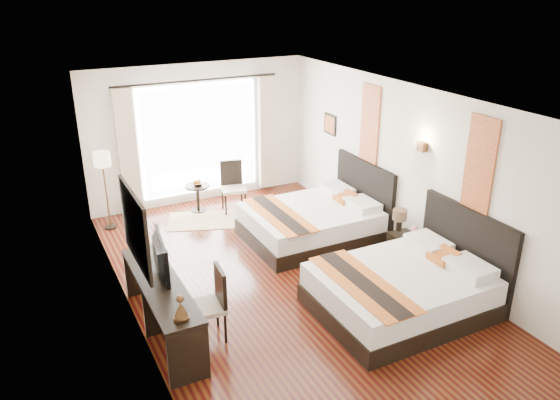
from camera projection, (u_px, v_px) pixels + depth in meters
name	position (u px, v px, depth m)	size (l,w,h in m)	color
floor	(285.00, 282.00, 8.31)	(4.50, 7.50, 0.01)	black
ceiling	(286.00, 100.00, 7.25)	(4.50, 7.50, 0.02)	white
wall_headboard	(410.00, 173.00, 8.72)	(0.01, 7.50, 2.80)	silver
wall_desk	(127.00, 227.00, 6.84)	(0.01, 7.50, 2.80)	silver
wall_window	(199.00, 134.00, 10.87)	(4.50, 0.01, 2.80)	silver
wall_entry	(485.00, 341.00, 4.69)	(4.50, 0.01, 2.80)	silver
window_glass	(199.00, 139.00, 10.90)	(2.40, 0.02, 2.20)	white
sheer_curtain	(200.00, 140.00, 10.85)	(2.30, 0.02, 2.10)	white
drape_left	(127.00, 151.00, 10.21)	(0.35, 0.14, 2.35)	beige
drape_right	(267.00, 133.00, 11.43)	(0.35, 0.14, 2.35)	beige
art_panel_near	(480.00, 165.00, 7.35)	(0.03, 0.50, 1.35)	maroon
art_panel_far	(370.00, 124.00, 9.43)	(0.03, 0.50, 1.35)	maroon
wall_sconce	(422.00, 147.00, 8.26)	(0.10, 0.14, 0.14)	#483019
mirror_frame	(135.00, 228.00, 6.45)	(0.04, 1.25, 0.95)	black
mirror_glass	(137.00, 228.00, 6.46)	(0.01, 1.12, 0.82)	white
bed_near	(406.00, 288.00, 7.51)	(2.31, 1.80, 1.31)	black
bed_far	(315.00, 221.00, 9.60)	(2.25, 1.75, 1.27)	black
nightstand	(404.00, 248.00, 8.83)	(0.39, 0.48, 0.46)	black
table_lamp	(400.00, 216.00, 8.74)	(0.23, 0.23, 0.37)	black
vase	(414.00, 234.00, 8.53)	(0.14, 0.14, 0.15)	black
console_desk	(162.00, 307.00, 6.99)	(0.50, 2.20, 0.76)	black
television	(155.00, 257.00, 6.93)	(0.88, 0.12, 0.51)	black
bronze_figurine	(181.00, 309.00, 6.05)	(0.18, 0.18, 0.27)	#483019
desk_chair	(208.00, 317.00, 6.93)	(0.49, 0.49, 0.97)	#BCAC91
floor_lamp	(103.00, 165.00, 9.63)	(0.29, 0.29, 1.46)	black
side_table	(198.00, 198.00, 10.72)	(0.47, 0.47, 0.55)	black
fruit_bowl	(198.00, 184.00, 10.60)	(0.21, 0.21, 0.05)	#402417
window_chair	(234.00, 196.00, 10.74)	(0.54, 0.54, 0.99)	#BCAC91
jute_rug	(202.00, 220.00, 10.39)	(1.28, 0.87, 0.01)	tan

